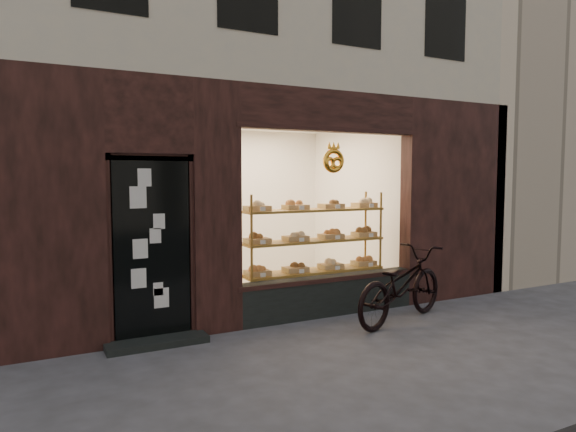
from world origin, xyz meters
TOP-DOWN VIEW (x-y plane):
  - ground at (0.00, 0.00)m, footprint 90.00×90.00m
  - neighbor_right at (9.60, 5.50)m, footprint 12.00×7.00m
  - display_shelf at (0.45, 2.55)m, footprint 2.20×0.45m
  - bicycle at (1.12, 1.39)m, footprint 2.00×1.22m

SIDE VIEW (x-z plane):
  - ground at x=0.00m, z-range 0.00..0.00m
  - bicycle at x=1.12m, z-range 0.00..0.99m
  - display_shelf at x=0.45m, z-range 0.01..1.71m
  - neighbor_right at x=9.60m, z-range 0.00..9.00m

